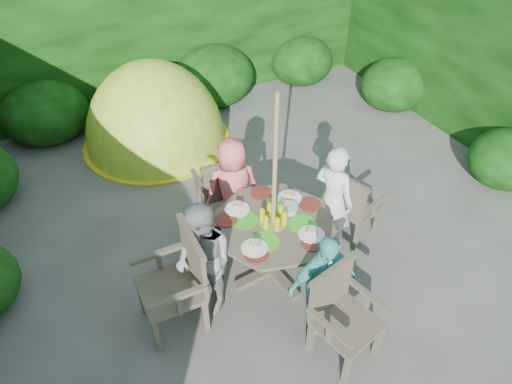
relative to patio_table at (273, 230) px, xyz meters
name	(u,v)px	position (x,y,z in m)	size (l,w,h in m)	color
ground	(270,222)	(0.34, 0.72, -0.63)	(60.00, 60.00, 0.00)	#4D4A44
hedge_enclosure	(224,87)	(0.34, 2.05, 0.62)	(9.00, 9.00, 2.50)	black
patio_table	(273,230)	(0.00, 0.00, 0.00)	(1.44, 1.44, 0.90)	#423A2B
parasol_pole	(274,196)	(0.00, 0.00, 0.47)	(0.04, 0.04, 2.20)	olive
garden_chair_right	(352,204)	(1.09, 0.12, -0.16)	(0.62, 0.66, 0.89)	#423A2B
garden_chair_left	(178,280)	(-1.08, -0.15, -0.07)	(0.57, 0.64, 1.05)	#423A2B
garden_chair_back	(220,187)	(-0.15, 1.09, -0.16)	(0.55, 0.50, 0.88)	#423A2B
garden_chair_front	(341,313)	(0.12, -1.09, -0.13)	(0.67, 0.63, 0.94)	#423A2B
child_right	(333,200)	(0.79, 0.10, 0.05)	(0.49, 0.32, 1.36)	silver
child_left	(204,261)	(-0.80, -0.10, 0.02)	(0.64, 0.50, 1.31)	gray
child_back	(233,189)	(-0.10, 0.79, 0.01)	(0.63, 0.41, 1.29)	#F56566
child_front	(322,285)	(0.10, -0.80, -0.04)	(0.69, 0.29, 1.18)	#55C7BB
dome_tent	(158,142)	(-0.39, 3.10, -0.63)	(2.71, 2.71, 2.58)	#85BA23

